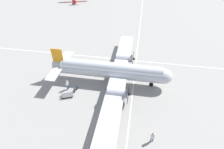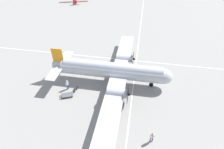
# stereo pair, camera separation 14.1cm
# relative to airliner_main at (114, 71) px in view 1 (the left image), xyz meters

# --- Properties ---
(ground_plane) EXTENTS (300.00, 300.00, 0.00)m
(ground_plane) POSITION_rel_airliner_main_xyz_m (-0.00, 0.38, -2.44)
(ground_plane) COLOR gray
(apron_line_eastwest) EXTENTS (120.00, 0.16, 0.01)m
(apron_line_eastwest) POSITION_rel_airliner_main_xyz_m (-0.00, -3.27, -2.43)
(apron_line_eastwest) COLOR silver
(apron_line_eastwest) RESTS_ON ground_plane
(apron_line_northsouth) EXTENTS (0.16, 120.00, 0.01)m
(apron_line_northsouth) POSITION_rel_airliner_main_xyz_m (7.07, 0.38, -2.43)
(apron_line_northsouth) COLOR silver
(apron_line_northsouth) RESTS_ON ground_plane
(airliner_main) EXTENTS (26.58, 19.49, 5.52)m
(airliner_main) POSITION_rel_airliner_main_xyz_m (0.00, 0.00, 0.00)
(airliner_main) COLOR silver
(airliner_main) RESTS_ON ground_plane
(crew_foreground) EXTENTS (0.27, 0.57, 1.70)m
(crew_foreground) POSITION_rel_airliner_main_xyz_m (-9.97, -6.18, -1.40)
(crew_foreground) COLOR navy
(crew_foreground) RESTS_ON ground_plane
(passenger_boarding) EXTENTS (0.60, 0.33, 1.84)m
(passenger_boarding) POSITION_rel_airliner_main_xyz_m (-3.01, 7.06, -1.31)
(passenger_boarding) COLOR navy
(passenger_boarding) RESTS_ON ground_plane
(suitcase_near_door) EXTENTS (0.45, 0.14, 0.54)m
(suitcase_near_door) POSITION_rel_airliner_main_xyz_m (-2.73, 5.62, -2.19)
(suitcase_near_door) COLOR #232328
(suitcase_near_door) RESTS_ON ground_plane
(suitcase_upright_spare) EXTENTS (0.44, 0.19, 0.59)m
(suitcase_upright_spare) POSITION_rel_airliner_main_xyz_m (-3.41, 5.83, -2.16)
(suitcase_upright_spare) COLOR #232328
(suitcase_upright_spare) RESTS_ON ground_plane
(baggage_cart) EXTENTS (1.58, 1.95, 0.56)m
(baggage_cart) POSITION_rel_airliner_main_xyz_m (-4.56, 6.57, -2.17)
(baggage_cart) COLOR #56565B
(baggage_cart) RESTS_ON ground_plane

